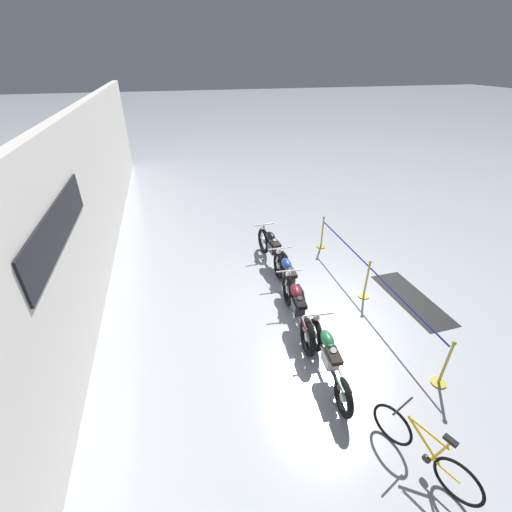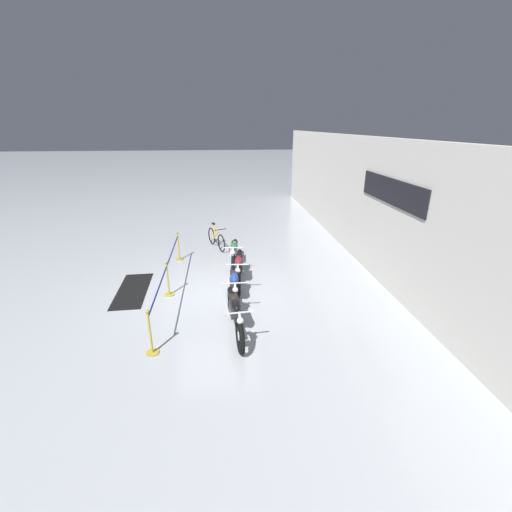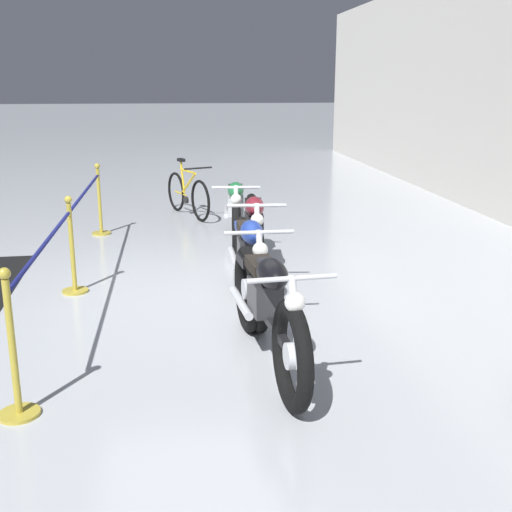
# 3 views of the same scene
# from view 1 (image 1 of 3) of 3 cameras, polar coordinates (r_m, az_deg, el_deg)

# --- Properties ---
(ground_plane) EXTENTS (120.00, 120.00, 0.00)m
(ground_plane) POSITION_cam_1_polar(r_m,az_deg,el_deg) (8.60, 9.75, -7.90)
(ground_plane) COLOR #B2B7BC
(back_wall) EXTENTS (28.00, 0.29, 4.20)m
(back_wall) POSITION_cam_1_polar(r_m,az_deg,el_deg) (7.17, -29.44, -0.10)
(back_wall) COLOR silver
(back_wall) RESTS_ON ground
(motorcycle_green_0) EXTENTS (2.18, 0.62, 0.92)m
(motorcycle_green_0) POSITION_cam_1_polar(r_m,az_deg,el_deg) (6.72, 12.04, -16.31)
(motorcycle_green_0) COLOR black
(motorcycle_green_0) RESTS_ON ground
(motorcycle_maroon_1) EXTENTS (2.42, 0.62, 0.97)m
(motorcycle_maroon_1) POSITION_cam_1_polar(r_m,az_deg,el_deg) (7.66, 6.88, -8.55)
(motorcycle_maroon_1) COLOR black
(motorcycle_maroon_1) RESTS_ON ground
(motorcycle_blue_2) EXTENTS (2.28, 0.62, 0.95)m
(motorcycle_blue_2) POSITION_cam_1_polar(r_m,az_deg,el_deg) (8.59, 5.37, -3.67)
(motorcycle_blue_2) COLOR black
(motorcycle_blue_2) RESTS_ON ground
(motorcycle_black_3) EXTENTS (2.28, 0.62, 0.97)m
(motorcycle_black_3) POSITION_cam_1_polar(r_m,az_deg,el_deg) (9.79, 2.80, 1.15)
(motorcycle_black_3) COLOR black
(motorcycle_black_3) RESTS_ON ground
(bicycle) EXTENTS (1.59, 0.74, 0.94)m
(bicycle) POSITION_cam_1_polar(r_m,az_deg,el_deg) (6.16, 26.15, -27.06)
(bicycle) COLOR black
(bicycle) RESTS_ON ground
(stanchion_far_left) EXTENTS (5.51, 0.28, 1.05)m
(stanchion_far_left) POSITION_cam_1_polar(r_m,az_deg,el_deg) (8.02, 22.28, -7.35)
(stanchion_far_left) COLOR gold
(stanchion_far_left) RESTS_ON ground
(stanchion_mid_left) EXTENTS (0.28, 0.28, 1.05)m
(stanchion_mid_left) POSITION_cam_1_polar(r_m,az_deg,el_deg) (8.95, 17.81, -4.57)
(stanchion_mid_left) COLOR gold
(stanchion_mid_left) RESTS_ON ground
(stanchion_mid_right) EXTENTS (0.28, 0.28, 1.05)m
(stanchion_mid_right) POSITION_cam_1_polar(r_m,az_deg,el_deg) (10.94, 10.91, 3.16)
(stanchion_mid_right) COLOR gold
(stanchion_mid_right) RESTS_ON ground
(floor_banner) EXTENTS (2.38, 0.93, 0.01)m
(floor_banner) POSITION_cam_1_polar(r_m,az_deg,el_deg) (9.47, 24.53, -6.55)
(floor_banner) COLOR black
(floor_banner) RESTS_ON ground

